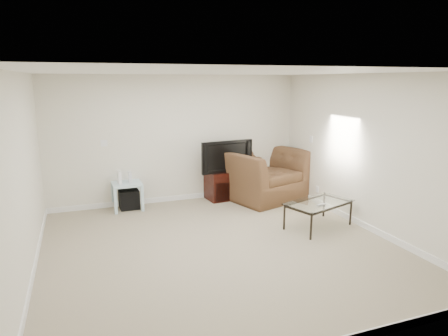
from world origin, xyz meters
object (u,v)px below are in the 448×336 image
object	(u,v)px
television	(225,156)
recliner	(264,166)
tv_stand	(224,185)
side_table	(127,196)
coffee_table	(318,215)
subwoofer	(129,199)

from	to	relation	value
television	recliner	distance (m)	0.84
tv_stand	television	world-z (taller)	television
side_table	recliner	world-z (taller)	recliner
television	recliner	xyz separation A→B (m)	(0.78, -0.20, -0.24)
side_table	tv_stand	bearing A→B (deg)	0.00
coffee_table	television	bearing A→B (deg)	113.48
tv_stand	subwoofer	distance (m)	1.92
television	subwoofer	bearing A→B (deg)	171.66
tv_stand	television	bearing A→B (deg)	-90.00
coffee_table	side_table	bearing A→B (deg)	143.86
subwoofer	recliner	world-z (taller)	recliner
side_table	coffee_table	xyz separation A→B (m)	(2.85, -2.08, -0.04)
tv_stand	subwoofer	bearing A→B (deg)	172.93
subwoofer	coffee_table	distance (m)	3.51
recliner	coffee_table	bearing A→B (deg)	-104.24
side_table	coffee_table	world-z (taller)	side_table
side_table	coffee_table	size ratio (longest dim) A/B	0.48
side_table	coffee_table	bearing A→B (deg)	-36.14
television	recliner	bearing A→B (deg)	-21.28
side_table	subwoofer	bearing A→B (deg)	34.53
recliner	television	bearing A→B (deg)	147.84
tv_stand	coffee_table	bearing A→B (deg)	-73.15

